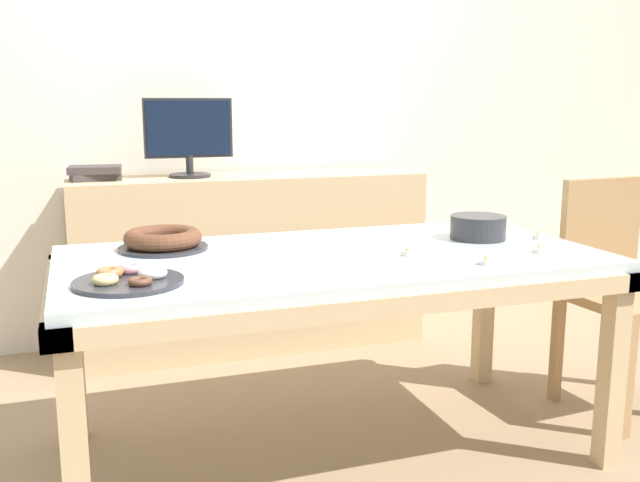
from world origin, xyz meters
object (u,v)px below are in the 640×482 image
(cake_chocolate_round, at_px, (163,240))
(plate_stack, at_px, (478,227))
(chair, at_px, (618,282))
(book_stack, at_px, (95,173))
(tealight_centre, at_px, (485,262))
(tealight_near_front, at_px, (407,253))
(pastry_platter, at_px, (128,279))
(tealight_left_edge, at_px, (538,250))
(tealight_right_edge, at_px, (538,236))
(computer_monitor, at_px, (189,138))

(cake_chocolate_round, bearing_deg, plate_stack, -9.20)
(chair, xyz_separation_m, book_stack, (-1.98, 1.20, 0.40))
(tealight_centre, bearing_deg, cake_chocolate_round, 148.56)
(book_stack, bearing_deg, plate_stack, -40.46)
(tealight_near_front, distance_m, tealight_centre, 0.27)
(pastry_platter, height_order, tealight_left_edge, pastry_platter)
(pastry_platter, distance_m, tealight_left_edge, 1.38)
(tealight_left_edge, bearing_deg, tealight_right_edge, 54.76)
(plate_stack, bearing_deg, pastry_platter, -168.29)
(book_stack, distance_m, cake_chocolate_round, 0.99)
(chair, xyz_separation_m, computer_monitor, (-1.54, 1.20, 0.55))
(book_stack, xyz_separation_m, pastry_platter, (0.04, -1.42, -0.17))
(chair, height_order, plate_stack, chair)
(book_stack, distance_m, tealight_near_front, 1.66)
(chair, xyz_separation_m, pastry_platter, (-1.95, -0.22, 0.23))
(pastry_platter, bearing_deg, cake_chocolate_round, 71.51)
(computer_monitor, bearing_deg, chair, -37.87)
(book_stack, xyz_separation_m, tealight_right_edge, (1.56, -1.23, -0.18))
(tealight_right_edge, bearing_deg, cake_chocolate_round, 169.09)
(pastry_platter, xyz_separation_m, tealight_left_edge, (1.38, -0.02, -0.00))
(computer_monitor, relative_size, cake_chocolate_round, 1.36)
(pastry_platter, bearing_deg, tealight_left_edge, -0.81)
(pastry_platter, bearing_deg, plate_stack, 11.71)
(cake_chocolate_round, xyz_separation_m, tealight_near_front, (0.77, -0.37, -0.02))
(cake_chocolate_round, distance_m, tealight_centre, 1.11)
(pastry_platter, distance_m, tealight_centre, 1.11)
(tealight_left_edge, bearing_deg, computer_monitor, 124.03)
(tealight_right_edge, bearing_deg, plate_stack, 160.27)
(book_stack, bearing_deg, tealight_centre, -53.56)
(plate_stack, xyz_separation_m, tealight_near_front, (-0.39, -0.19, -0.03))
(cake_chocolate_round, bearing_deg, computer_monitor, 75.47)
(cake_chocolate_round, distance_m, plate_stack, 1.17)
(tealight_left_edge, distance_m, tealight_near_front, 0.46)
(tealight_left_edge, bearing_deg, tealight_near_front, 166.88)
(book_stack, relative_size, plate_stack, 1.19)
(plate_stack, xyz_separation_m, tealight_centre, (-0.21, -0.39, -0.03))
(pastry_platter, xyz_separation_m, plate_stack, (1.31, 0.27, 0.03))
(tealight_centre, bearing_deg, pastry_platter, 173.76)
(plate_stack, height_order, tealight_centre, plate_stack)
(tealight_near_front, xyz_separation_m, tealight_right_edge, (0.60, 0.11, 0.00))
(tealight_centre, bearing_deg, plate_stack, 61.88)
(plate_stack, relative_size, tealight_near_front, 5.25)
(tealight_centre, bearing_deg, tealight_right_edge, 36.56)
(book_stack, bearing_deg, tealight_right_edge, -38.13)
(chair, height_order, cake_chocolate_round, chair)
(computer_monitor, distance_m, book_stack, 0.47)
(cake_chocolate_round, bearing_deg, tealight_left_edge, -21.40)
(book_stack, distance_m, tealight_right_edge, 2.00)
(tealight_near_front, bearing_deg, chair, 7.48)
(book_stack, height_order, tealight_right_edge, book_stack)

